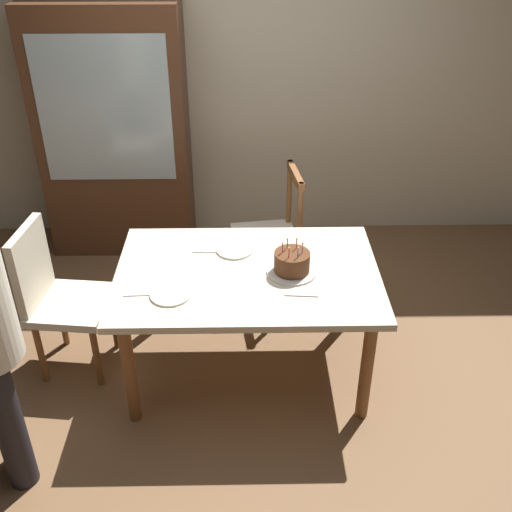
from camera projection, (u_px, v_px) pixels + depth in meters
name	position (u px, v px, depth m)	size (l,w,h in m)	color
ground	(248.00, 368.00, 3.77)	(6.40, 6.40, 0.00)	brown
back_wall	(245.00, 76.00, 4.65)	(6.40, 0.10, 2.60)	beige
dining_table	(247.00, 284.00, 3.43)	(1.48, 0.99, 0.72)	beige
birthday_cake	(292.00, 263.00, 3.35)	(0.28, 0.28, 0.19)	silver
plate_near_celebrant	(170.00, 294.00, 3.19)	(0.22, 0.22, 0.01)	silver
plate_far_side	(234.00, 250.00, 3.57)	(0.22, 0.22, 0.01)	silver
fork_near_celebrant	(140.00, 295.00, 3.19)	(0.18, 0.02, 0.01)	silver
fork_far_side	(207.00, 252.00, 3.56)	(0.18, 0.02, 0.01)	silver
fork_near_guest	(301.00, 295.00, 3.19)	(0.18, 0.02, 0.01)	silver
chair_spindle_back	(269.00, 238.00, 4.22)	(0.49, 0.49, 0.95)	beige
chair_upholstered	(55.00, 292.00, 3.54)	(0.49, 0.49, 0.95)	beige
china_cabinet	(114.00, 133.00, 4.57)	(1.10, 0.45, 1.90)	#56331E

